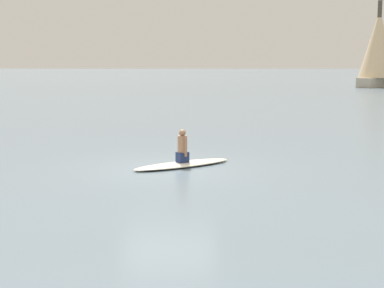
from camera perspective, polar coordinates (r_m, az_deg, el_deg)
name	(u,v)px	position (r m, az deg, el deg)	size (l,w,h in m)	color
ground_plane	(168,168)	(15.98, -2.30, -2.37)	(400.00, 400.00, 0.00)	slate
surfboard	(182,164)	(16.26, -0.93, -1.98)	(3.07, 0.78, 0.12)	silver
person_paddler	(182,147)	(16.19, -0.94, -0.33)	(0.39, 0.38, 0.91)	navy
sailboat_near_left	(378,47)	(68.13, 17.61, 8.96)	(5.78, 5.78, 9.36)	#B2A893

